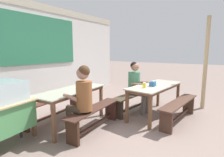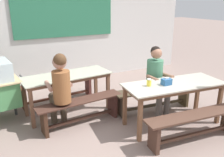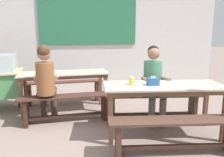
# 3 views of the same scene
# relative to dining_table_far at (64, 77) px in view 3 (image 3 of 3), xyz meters

# --- Properties ---
(ground_plane) EXTENTS (40.00, 40.00, 0.00)m
(ground_plane) POSITION_rel_dining_table_far_xyz_m (0.72, -1.05, -0.68)
(ground_plane) COLOR gray
(backdrop_wall) EXTENTS (6.95, 0.23, 2.90)m
(backdrop_wall) POSITION_rel_dining_table_far_xyz_m (0.72, 1.92, 0.84)
(backdrop_wall) COLOR silver
(backdrop_wall) RESTS_ON ground_plane
(dining_table_far) EXTENTS (1.70, 0.76, 0.77)m
(dining_table_far) POSITION_rel_dining_table_far_xyz_m (0.00, 0.00, 0.00)
(dining_table_far) COLOR #B6B79F
(dining_table_far) RESTS_ON ground_plane
(dining_table_near) EXTENTS (1.79, 0.85, 0.77)m
(dining_table_near) POSITION_rel_dining_table_far_xyz_m (1.47, -1.29, 0.00)
(dining_table_near) COLOR #BBB4A2
(dining_table_near) RESTS_ON ground_plane
(bench_far_back) EXTENTS (1.69, 0.39, 0.47)m
(bench_far_back) POSITION_rel_dining_table_far_xyz_m (-0.04, 0.58, -0.38)
(bench_far_back) COLOR #592E21
(bench_far_back) RESTS_ON ground_plane
(bench_far_front) EXTENTS (1.56, 0.42, 0.47)m
(bench_far_front) POSITION_rel_dining_table_far_xyz_m (0.04, -0.58, -0.38)
(bench_far_front) COLOR #43281F
(bench_far_front) RESTS_ON ground_plane
(bench_near_back) EXTENTS (1.68, 0.48, 0.47)m
(bench_near_back) POSITION_rel_dining_table_far_xyz_m (1.53, -0.72, -0.36)
(bench_near_back) COLOR #423726
(bench_near_back) RESTS_ON ground_plane
(bench_near_front) EXTENTS (1.68, 0.46, 0.47)m
(bench_near_front) POSITION_rel_dining_table_far_xyz_m (1.41, -1.87, -0.36)
(bench_near_front) COLOR #503428
(bench_near_front) RESTS_ON ground_plane
(person_right_near_table) EXTENTS (0.43, 0.53, 1.30)m
(person_right_near_table) POSITION_rel_dining_table_far_xyz_m (1.50, -0.78, 0.06)
(person_right_near_table) COLOR #655E58
(person_right_near_table) RESTS_ON ground_plane
(person_left_back_turned) EXTENTS (0.40, 0.51, 1.32)m
(person_left_back_turned) POSITION_rel_dining_table_far_xyz_m (-0.27, -0.54, 0.08)
(person_left_back_turned) COLOR #4B3D2E
(person_left_back_turned) RESTS_ON ground_plane
(tissue_box) EXTENTS (0.16, 0.11, 0.13)m
(tissue_box) POSITION_rel_dining_table_far_xyz_m (1.31, -1.28, 0.14)
(tissue_box) COLOR #2A5C92
(tissue_box) RESTS_ON dining_table_near
(condiment_jar) EXTENTS (0.07, 0.07, 0.12)m
(condiment_jar) POSITION_rel_dining_table_far_xyz_m (1.02, -1.20, 0.14)
(condiment_jar) COLOR yellow
(condiment_jar) RESTS_ON dining_table_near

